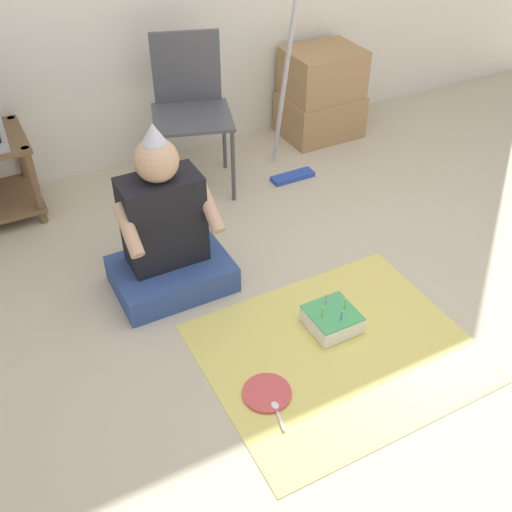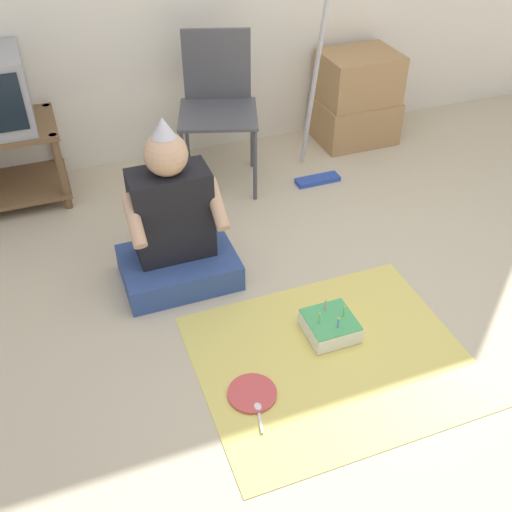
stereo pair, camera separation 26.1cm
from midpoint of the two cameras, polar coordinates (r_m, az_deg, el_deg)
ground_plane at (r=2.78m, az=7.85°, el=-7.31°), size 16.00×16.00×0.00m
folding_chair at (r=3.62m, az=-8.45°, el=14.33°), size 0.56×0.55×0.89m
cardboard_box_stack at (r=4.25m, az=4.41°, el=15.05°), size 0.52×0.41×0.60m
dust_mop at (r=3.69m, az=1.11°, el=13.00°), size 0.28×0.30×1.31m
person_seated at (r=2.88m, az=-11.11°, el=1.76°), size 0.56×0.41×0.86m
party_cloth at (r=2.68m, az=5.07°, el=-9.12°), size 1.16×0.97×0.01m
birthday_cake at (r=2.75m, az=4.56°, el=-6.11°), size 0.22×0.22×0.15m
paper_plate at (r=2.51m, az=-2.00°, el=-13.03°), size 0.20×0.20×0.01m
plastic_spoon_near at (r=2.46m, az=-1.19°, el=-14.51°), size 0.05×0.14×0.01m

